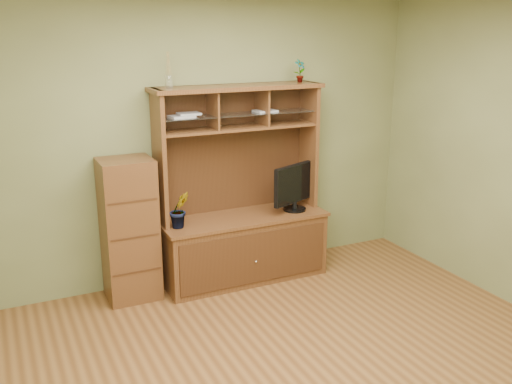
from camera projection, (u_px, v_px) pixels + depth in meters
room at (309, 195)px, 3.77m from camera, size 4.54×4.04×2.74m
media_hutch at (242, 227)px, 5.61m from camera, size 1.66×0.61×1.90m
monitor at (295, 186)px, 5.66m from camera, size 0.56×0.28×0.47m
orchid_plant at (179, 210)px, 5.18m from camera, size 0.20×0.16×0.34m
top_plant at (300, 71)px, 5.54m from camera, size 0.13×0.10×0.22m
reed_diffuser at (169, 74)px, 4.99m from camera, size 0.06×0.06×0.32m
magazines at (212, 114)px, 5.26m from camera, size 1.07×0.19×0.04m
side_cabinet at (129, 230)px, 5.15m from camera, size 0.47×0.43×1.31m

